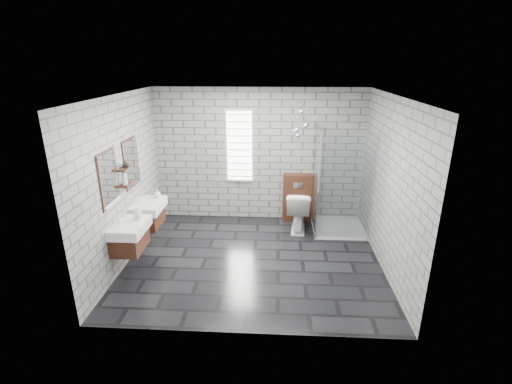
# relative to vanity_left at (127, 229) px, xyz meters

# --- Properties ---
(floor) EXTENTS (4.20, 3.60, 0.02)m
(floor) POSITION_rel_vanity_left_xyz_m (1.91, 0.49, -0.77)
(floor) COLOR black
(floor) RESTS_ON ground
(ceiling) EXTENTS (4.20, 3.60, 0.02)m
(ceiling) POSITION_rel_vanity_left_xyz_m (1.91, 0.49, 1.95)
(ceiling) COLOR white
(ceiling) RESTS_ON wall_back
(wall_back) EXTENTS (4.20, 0.02, 2.70)m
(wall_back) POSITION_rel_vanity_left_xyz_m (1.91, 2.30, 0.59)
(wall_back) COLOR gray
(wall_back) RESTS_ON floor
(wall_front) EXTENTS (4.20, 0.02, 2.70)m
(wall_front) POSITION_rel_vanity_left_xyz_m (1.91, -1.32, 0.59)
(wall_front) COLOR gray
(wall_front) RESTS_ON floor
(wall_left) EXTENTS (0.02, 3.60, 2.70)m
(wall_left) POSITION_rel_vanity_left_xyz_m (-0.20, 0.49, 0.59)
(wall_left) COLOR gray
(wall_left) RESTS_ON floor
(wall_right) EXTENTS (0.02, 3.60, 2.70)m
(wall_right) POSITION_rel_vanity_left_xyz_m (4.02, 0.49, 0.59)
(wall_right) COLOR gray
(wall_right) RESTS_ON floor
(vanity_left) EXTENTS (0.47, 0.70, 1.57)m
(vanity_left) POSITION_rel_vanity_left_xyz_m (0.00, 0.00, 0.00)
(vanity_left) COLOR #432214
(vanity_left) RESTS_ON wall_left
(vanity_right) EXTENTS (0.47, 0.70, 1.57)m
(vanity_right) POSITION_rel_vanity_left_xyz_m (0.00, 0.88, 0.00)
(vanity_right) COLOR #432214
(vanity_right) RESTS_ON wall_left
(shelf_lower) EXTENTS (0.14, 0.30, 0.03)m
(shelf_lower) POSITION_rel_vanity_left_xyz_m (-0.12, 0.44, 0.56)
(shelf_lower) COLOR #432214
(shelf_lower) RESTS_ON wall_left
(shelf_upper) EXTENTS (0.14, 0.30, 0.03)m
(shelf_upper) POSITION_rel_vanity_left_xyz_m (-0.12, 0.44, 0.82)
(shelf_upper) COLOR #432214
(shelf_upper) RESTS_ON wall_left
(window) EXTENTS (0.56, 0.05, 1.48)m
(window) POSITION_rel_vanity_left_xyz_m (1.51, 2.28, 0.79)
(window) COLOR white
(window) RESTS_ON wall_back
(cistern_panel) EXTENTS (0.60, 0.20, 1.00)m
(cistern_panel) POSITION_rel_vanity_left_xyz_m (2.71, 2.19, -0.26)
(cistern_panel) COLOR #432214
(cistern_panel) RESTS_ON floor
(flush_plate) EXTENTS (0.18, 0.01, 0.12)m
(flush_plate) POSITION_rel_vanity_left_xyz_m (2.71, 2.09, 0.04)
(flush_plate) COLOR silver
(flush_plate) RESTS_ON cistern_panel
(shower_enclosure) EXTENTS (1.00, 1.00, 2.03)m
(shower_enclosure) POSITION_rel_vanity_left_xyz_m (3.41, 1.68, -0.25)
(shower_enclosure) COLOR white
(shower_enclosure) RESTS_ON floor
(pendant_cluster) EXTENTS (0.29, 0.25, 0.90)m
(pendant_cluster) POSITION_rel_vanity_left_xyz_m (2.71, 1.88, 1.30)
(pendant_cluster) COLOR silver
(pendant_cluster) RESTS_ON ceiling
(toilet) EXTENTS (0.51, 0.82, 0.81)m
(toilet) POSITION_rel_vanity_left_xyz_m (2.71, 1.74, -0.35)
(toilet) COLOR white
(toilet) RESTS_ON floor
(soap_bottle_a) EXTENTS (0.11, 0.11, 0.20)m
(soap_bottle_a) POSITION_rel_vanity_left_xyz_m (0.14, 0.15, 0.19)
(soap_bottle_a) COLOR #B2B2B2
(soap_bottle_a) RESTS_ON vanity_left
(soap_bottle_b) EXTENTS (0.16, 0.16, 0.15)m
(soap_bottle_b) POSITION_rel_vanity_left_xyz_m (0.13, 1.13, 0.17)
(soap_bottle_b) COLOR #B2B2B2
(soap_bottle_b) RESTS_ON vanity_right
(soap_bottle_c) EXTENTS (0.11, 0.11, 0.24)m
(soap_bottle_c) POSITION_rel_vanity_left_xyz_m (-0.11, 0.38, 0.70)
(soap_bottle_c) COLOR #B2B2B2
(soap_bottle_c) RESTS_ON shelf_lower
(vase) EXTENTS (0.11, 0.11, 0.10)m
(vase) POSITION_rel_vanity_left_xyz_m (-0.11, 0.49, 0.89)
(vase) COLOR #B2B2B2
(vase) RESTS_ON shelf_upper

